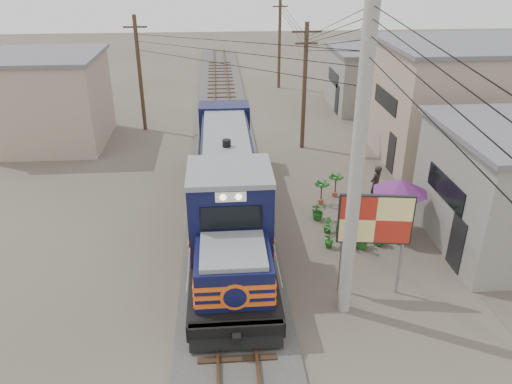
{
  "coord_description": "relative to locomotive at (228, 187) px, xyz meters",
  "views": [
    {
      "loc": [
        -0.29,
        -13.0,
        10.4
      ],
      "look_at": [
        1.02,
        3.76,
        2.2
      ],
      "focal_mm": 35.0,
      "sensor_mm": 36.0,
      "label": 1
    }
  ],
  "objects": [
    {
      "name": "ground",
      "position": [
        0.0,
        -5.43,
        -1.68
      ],
      "size": [
        120.0,
        120.0,
        0.0
      ],
      "primitive_type": "plane",
      "color": "#473F35",
      "rests_on": "ground"
    },
    {
      "name": "ballast",
      "position": [
        0.0,
        4.57,
        -1.6
      ],
      "size": [
        3.6,
        70.0,
        0.16
      ],
      "primitive_type": "cube",
      "color": "#595651",
      "rests_on": "ground"
    },
    {
      "name": "track",
      "position": [
        0.0,
        4.57,
        -1.42
      ],
      "size": [
        1.15,
        70.0,
        0.12
      ],
      "color": "#51331E",
      "rests_on": "ground"
    },
    {
      "name": "locomotive",
      "position": [
        0.0,
        0.0,
        0.0
      ],
      "size": [
        2.83,
        15.39,
        3.81
      ],
      "color": "black",
      "rests_on": "ground"
    },
    {
      "name": "utility_pole_main",
      "position": [
        3.5,
        -5.93,
        3.32
      ],
      "size": [
        0.4,
        0.4,
        10.0
      ],
      "color": "#9E9B93",
      "rests_on": "ground"
    },
    {
      "name": "wooden_pole_mid",
      "position": [
        4.5,
        8.57,
        2.0
      ],
      "size": [
        1.6,
        0.24,
        7.0
      ],
      "color": "#4C3826",
      "rests_on": "ground"
    },
    {
      "name": "wooden_pole_far",
      "position": [
        4.8,
        22.57,
        2.25
      ],
      "size": [
        1.6,
        0.24,
        7.5
      ],
      "color": "#4C3826",
      "rests_on": "ground"
    },
    {
      "name": "wooden_pole_left",
      "position": [
        -5.0,
        12.57,
        2.0
      ],
      "size": [
        1.6,
        0.24,
        7.0
      ],
      "color": "#4C3826",
      "rests_on": "ground"
    },
    {
      "name": "power_lines",
      "position": [
        -0.14,
        3.06,
        5.89
      ],
      "size": [
        9.65,
        19.0,
        3.3
      ],
      "color": "black",
      "rests_on": "ground"
    },
    {
      "name": "shophouse_mid",
      "position": [
        12.5,
        6.57,
        1.43
      ],
      "size": [
        8.4,
        7.35,
        6.2
      ],
      "color": "gray",
      "rests_on": "ground"
    },
    {
      "name": "shophouse_back",
      "position": [
        11.0,
        16.57,
        0.43
      ],
      "size": [
        6.3,
        6.3,
        4.2
      ],
      "color": "gray",
      "rests_on": "ground"
    },
    {
      "name": "shophouse_left",
      "position": [
        -10.0,
        10.57,
        0.93
      ],
      "size": [
        6.3,
        6.3,
        5.2
      ],
      "color": "gray",
      "rests_on": "ground"
    },
    {
      "name": "billboard",
      "position": [
        4.51,
        -5.11,
        1.0
      ],
      "size": [
        2.34,
        0.45,
        3.63
      ],
      "rotation": [
        0.0,
        0.0,
        -0.14
      ],
      "color": "#99999E",
      "rests_on": "ground"
    },
    {
      "name": "market_umbrella",
      "position": [
        6.68,
        -1.42,
        0.45
      ],
      "size": [
        2.34,
        2.34,
        2.42
      ],
      "rotation": [
        0.0,
        0.0,
        0.07
      ],
      "color": "black",
      "rests_on": "ground"
    },
    {
      "name": "vendor",
      "position": [
        6.63,
        1.34,
        -0.78
      ],
      "size": [
        0.78,
        0.75,
        1.8
      ],
      "primitive_type": "imported",
      "rotation": [
        0.0,
        0.0,
        3.83
      ],
      "color": "black",
      "rests_on": "ground"
    },
    {
      "name": "plant_nursery",
      "position": [
        4.9,
        -1.57,
        -1.26
      ],
      "size": [
        3.44,
        3.27,
        1.05
      ],
      "color": "#1F601B",
      "rests_on": "ground"
    }
  ]
}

